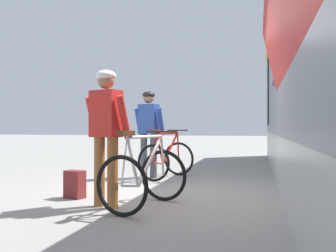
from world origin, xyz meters
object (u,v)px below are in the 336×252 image
cyclist_near_in_blue (149,126)px  bicycle_near_red (167,158)px  cyclist_far_in_red (106,125)px  bicycle_far_white (144,176)px  backpack_on_platform (75,184)px

cyclist_near_in_blue → bicycle_near_red: size_ratio=1.44×
cyclist_far_in_red → bicycle_far_white: (0.49, 0.06, -0.65)m
bicycle_near_red → backpack_on_platform: bicycle_near_red is taller
cyclist_near_in_blue → cyclist_far_in_red: bearing=-84.3°
cyclist_near_in_blue → backpack_on_platform: size_ratio=4.40×
cyclist_far_in_red → backpack_on_platform: size_ratio=4.40×
cyclist_far_in_red → bicycle_near_red: (0.11, 2.76, -0.65)m
cyclist_near_in_blue → bicycle_near_red: bearing=-5.2°
cyclist_far_in_red → bicycle_near_red: 2.84m
cyclist_near_in_blue → bicycle_near_red: (0.39, -0.04, -0.65)m
cyclist_near_in_blue → cyclist_far_in_red: size_ratio=1.00×
cyclist_far_in_red → backpack_on_platform: bearing=147.1°
cyclist_far_in_red → cyclist_near_in_blue: bearing=95.7°
cyclist_far_in_red → bicycle_far_white: size_ratio=1.46×
cyclist_far_in_red → bicycle_near_red: size_ratio=1.44×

